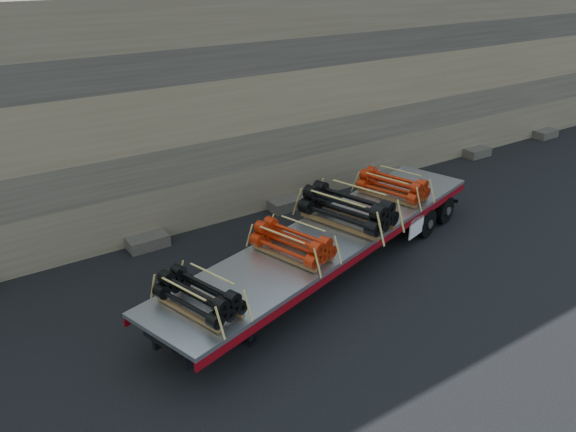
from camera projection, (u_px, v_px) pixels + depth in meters
name	position (u px, v px, depth m)	size (l,w,h in m)	color
ground	(322.00, 286.00, 14.86)	(120.00, 120.00, 0.00)	black
rock_wall	(204.00, 106.00, 18.26)	(44.00, 3.00, 7.00)	#7A6B54
trailer	(332.00, 251.00, 15.40)	(11.83, 2.28, 1.18)	#B0B3B8
bundle_front	(199.00, 296.00, 11.69)	(0.95, 1.90, 0.67)	black
bundle_midfront	(293.00, 243.00, 13.81)	(0.99, 1.98, 0.70)	#AB2209
bundle_midrear	(348.00, 209.00, 15.44)	(1.26, 2.51, 0.89)	black
bundle_rear	(393.00, 186.00, 17.18)	(1.01, 2.02, 0.72)	#AB2209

